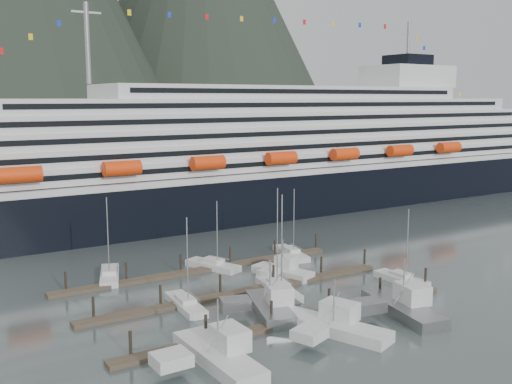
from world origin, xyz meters
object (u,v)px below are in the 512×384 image
(sailboat_c, at_px, (278,290))
(sailboat_f, at_px, (213,266))
(sailboat_g, at_px, (291,254))
(sailboat_d, at_px, (275,290))
(sailboat_h, at_px, (401,280))
(trawler_c, at_px, (333,326))
(cruise_ship, at_px, (256,162))
(trawler_b, at_px, (269,306))
(sailboat_b, at_px, (186,305))
(trawler_e, at_px, (282,271))
(trawler_d, at_px, (402,307))
(trawler_a, at_px, (217,355))
(sailboat_e, at_px, (110,276))

(sailboat_c, height_order, sailboat_f, sailboat_c)
(sailboat_f, distance_m, sailboat_g, 15.34)
(sailboat_d, distance_m, sailboat_h, 19.84)
(sailboat_f, xyz_separation_m, trawler_c, (-0.79, -31.46, 0.49))
(cruise_ship, relative_size, sailboat_g, 16.77)
(cruise_ship, distance_m, sailboat_g, 44.11)
(sailboat_d, xyz_separation_m, trawler_b, (-5.28, -6.34, 0.54))
(sailboat_b, distance_m, trawler_e, 19.49)
(trawler_b, bearing_deg, sailboat_h, -70.10)
(sailboat_c, bearing_deg, cruise_ship, -18.33)
(trawler_b, bearing_deg, trawler_e, -21.96)
(sailboat_c, xyz_separation_m, sailboat_d, (-0.50, 0.05, -0.02))
(sailboat_f, bearing_deg, trawler_d, 177.38)
(cruise_ship, relative_size, sailboat_f, 17.84)
(sailboat_d, xyz_separation_m, trawler_d, (8.96, -15.64, 0.58))
(trawler_a, xyz_separation_m, trawler_c, (15.49, -0.06, -0.05))
(sailboat_b, bearing_deg, sailboat_c, -90.40)
(trawler_d, bearing_deg, trawler_c, 101.43)
(sailboat_d, bearing_deg, sailboat_b, 105.30)
(sailboat_c, distance_m, sailboat_g, 20.32)
(trawler_c, height_order, trawler_d, trawler_d)
(sailboat_f, height_order, trawler_a, sailboat_f)
(sailboat_d, bearing_deg, trawler_b, 161.11)
(sailboat_b, height_order, trawler_d, sailboat_b)
(sailboat_h, xyz_separation_m, trawler_d, (-10.00, -9.83, 0.59))
(trawler_c, bearing_deg, sailboat_h, -85.70)
(sailboat_e, distance_m, trawler_b, 28.50)
(sailboat_g, xyz_separation_m, trawler_b, (-18.98, -21.74, 0.56))
(sailboat_f, xyz_separation_m, trawler_a, (-16.28, -31.40, 0.54))
(trawler_a, distance_m, trawler_c, 15.49)
(sailboat_h, xyz_separation_m, trawler_e, (-13.51, 12.00, 0.43))
(sailboat_b, distance_m, sailboat_c, 13.97)
(sailboat_e, xyz_separation_m, sailboat_g, (31.36, -3.92, -0.01))
(cruise_ship, relative_size, sailboat_d, 13.38)
(sailboat_c, bearing_deg, trawler_e, -27.53)
(sailboat_e, bearing_deg, trawler_d, -123.04)
(sailboat_g, bearing_deg, trawler_a, 144.79)
(sailboat_b, xyz_separation_m, sailboat_d, (13.41, -1.31, 0.01))
(sailboat_g, bearing_deg, sailboat_h, -155.75)
(sailboat_e, bearing_deg, sailboat_b, -147.04)
(sailboat_d, bearing_deg, trawler_a, 152.06)
(sailboat_d, relative_size, trawler_d, 1.10)
(sailboat_d, xyz_separation_m, sailboat_f, (-1.64, 15.73, -0.01))
(trawler_e, bearing_deg, trawler_b, 119.58)
(trawler_e, bearing_deg, sailboat_e, 40.58)
(sailboat_b, distance_m, trawler_b, 11.18)
(sailboat_d, xyz_separation_m, sailboat_g, (13.70, 15.40, -0.02))
(sailboat_b, bearing_deg, sailboat_e, 18.48)
(trawler_a, xyz_separation_m, trawler_b, (12.65, 9.33, 0.01))
(trawler_e, bearing_deg, sailboat_h, -151.42)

